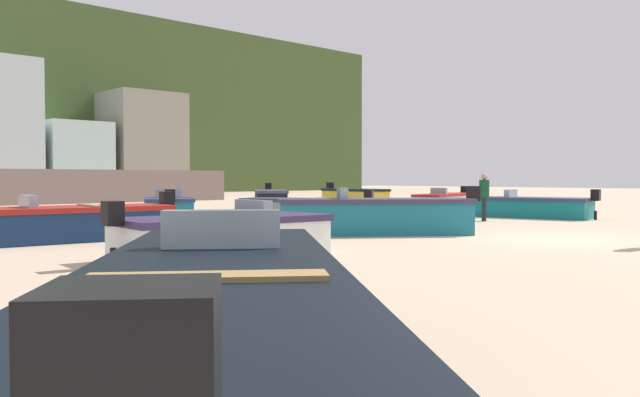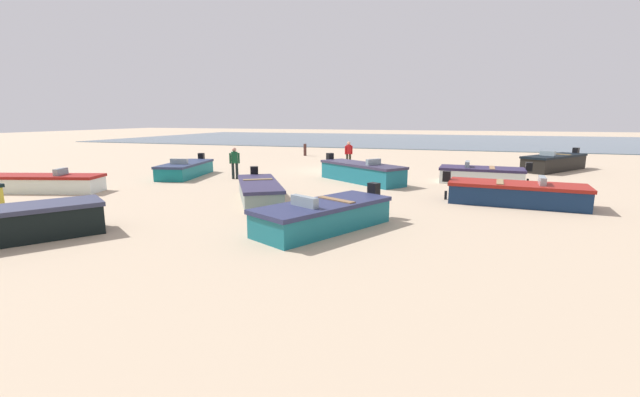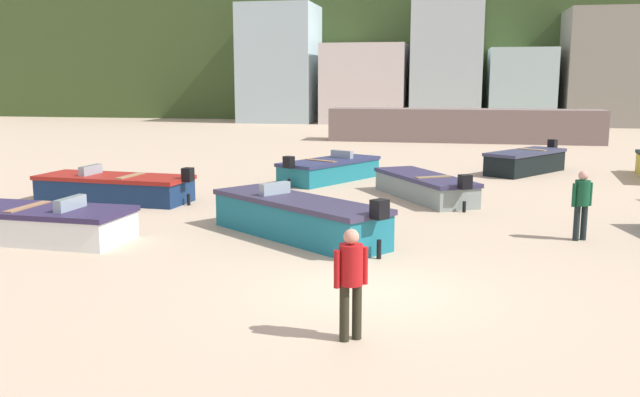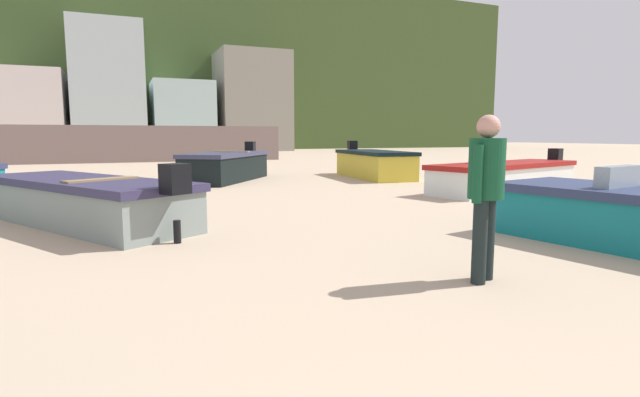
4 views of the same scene
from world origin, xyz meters
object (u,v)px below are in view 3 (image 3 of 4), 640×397
at_px(boat_navy_2, 115,188).
at_px(beach_walker_distant, 582,200).
at_px(boat_black_1, 526,162).
at_px(boat_grey_3, 424,187).
at_px(beach_walker_foreground, 351,275).
at_px(boat_white_4, 46,224).
at_px(boat_teal_6, 298,218).
at_px(boat_teal_7, 330,170).

distance_m(boat_navy_2, beach_walker_distant, 13.30).
height_order(boat_black_1, boat_grey_3, boat_black_1).
bearing_deg(beach_walker_foreground, boat_grey_3, 51.49).
xyz_separation_m(boat_white_4, boat_teal_6, (5.63, 1.43, 0.08)).
height_order(boat_teal_7, beach_walker_foreground, beach_walker_foreground).
height_order(boat_black_1, boat_navy_2, boat_black_1).
distance_m(boat_white_4, beach_walker_distant, 12.33).
bearing_deg(boat_teal_6, beach_walker_distant, -44.43).
bearing_deg(beach_walker_foreground, beach_walker_distant, 22.67).
distance_m(boat_black_1, boat_grey_3, 7.67).
xyz_separation_m(boat_white_4, boat_teal_7, (4.71, 10.52, 0.01)).
bearing_deg(beach_walker_distant, boat_white_4, -16.82).
distance_m(boat_navy_2, boat_white_4, 5.13).
relative_size(boat_white_4, boat_teal_7, 0.92).
bearing_deg(boat_grey_3, boat_white_4, -169.61).
bearing_deg(boat_white_4, beach_walker_foreground, 62.11).
xyz_separation_m(boat_grey_3, boat_teal_6, (-2.68, -5.90, 0.09)).
relative_size(boat_navy_2, beach_walker_foreground, 3.11).
bearing_deg(boat_teal_6, boat_navy_2, 97.96).
xyz_separation_m(boat_navy_2, boat_teal_7, (5.65, 5.48, -0.01)).
bearing_deg(boat_grey_3, boat_black_1, 30.34).
height_order(boat_grey_3, beach_walker_distant, beach_walker_distant).
distance_m(boat_black_1, boat_white_4, 18.47).
relative_size(boat_black_1, boat_grey_3, 0.91).
distance_m(beach_walker_foreground, beach_walker_distant, 8.26).
xyz_separation_m(boat_teal_6, boat_teal_7, (-0.92, 9.10, -0.07)).
bearing_deg(boat_teal_6, beach_walker_foreground, -123.51).
height_order(boat_black_1, boat_white_4, boat_black_1).
height_order(boat_teal_6, beach_walker_distant, beach_walker_distant).
distance_m(boat_grey_3, beach_walker_distant, 6.21).
bearing_deg(boat_navy_2, beach_walker_distant, -96.59).
height_order(boat_black_1, boat_teal_7, boat_black_1).
relative_size(boat_black_1, boat_teal_6, 0.85).
xyz_separation_m(boat_grey_3, beach_walker_foreground, (-0.50, -11.96, 0.57)).
height_order(boat_navy_2, boat_teal_6, boat_teal_6).
bearing_deg(beach_walker_distant, boat_teal_7, -75.87).
height_order(boat_white_4, boat_teal_6, boat_teal_6).
bearing_deg(boat_grey_3, boat_teal_7, 107.29).
bearing_deg(beach_walker_foreground, boat_white_4, 113.17).
height_order(boat_teal_6, beach_walker_foreground, beach_walker_foreground).
height_order(boat_black_1, beach_walker_foreground, beach_walker_foreground).
bearing_deg(boat_teal_7, boat_white_4, -86.36).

